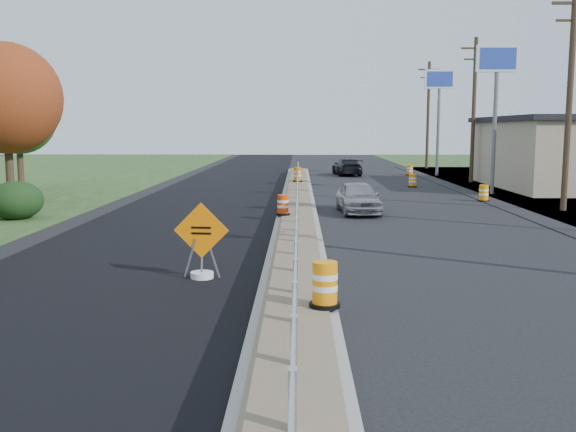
{
  "coord_description": "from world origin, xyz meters",
  "views": [
    {
      "loc": [
        0.07,
        -18.7,
        3.52
      ],
      "look_at": [
        -0.24,
        -0.9,
        1.1
      ],
      "focal_mm": 40.0,
      "sensor_mm": 36.0,
      "label": 1
    }
  ],
  "objects_px": {
    "barrel_median_near": "(325,285)",
    "barrel_median_mid": "(283,205)",
    "car_silver": "(358,197)",
    "barrel_shoulder_far": "(410,170)",
    "caution_sign": "(202,259)",
    "barrel_shoulder_mid": "(413,181)",
    "barrel_shoulder_near": "(484,193)",
    "car_dark_far": "(347,167)",
    "barrel_median_far": "(298,175)"
  },
  "relations": [
    {
      "from": "barrel_shoulder_near",
      "to": "barrel_shoulder_far",
      "type": "distance_m",
      "value": 17.94
    },
    {
      "from": "barrel_median_near",
      "to": "barrel_median_mid",
      "type": "distance_m",
      "value": 12.89
    },
    {
      "from": "barrel_median_near",
      "to": "barrel_median_far",
      "type": "height_order",
      "value": "barrel_median_far"
    },
    {
      "from": "barrel_median_near",
      "to": "car_silver",
      "type": "height_order",
      "value": "car_silver"
    },
    {
      "from": "car_dark_far",
      "to": "barrel_median_near",
      "type": "bearing_deg",
      "value": 79.96
    },
    {
      "from": "caution_sign",
      "to": "barrel_shoulder_mid",
      "type": "bearing_deg",
      "value": 74.05
    },
    {
      "from": "barrel_median_mid",
      "to": "barrel_shoulder_far",
      "type": "relative_size",
      "value": 0.98
    },
    {
      "from": "barrel_median_near",
      "to": "barrel_shoulder_far",
      "type": "distance_m",
      "value": 38.52
    },
    {
      "from": "barrel_median_near",
      "to": "barrel_shoulder_near",
      "type": "relative_size",
      "value": 1.05
    },
    {
      "from": "barrel_median_mid",
      "to": "barrel_median_far",
      "type": "distance_m",
      "value": 15.78
    },
    {
      "from": "barrel_median_far",
      "to": "car_dark_far",
      "type": "bearing_deg",
      "value": 67.21
    },
    {
      "from": "barrel_median_near",
      "to": "car_dark_far",
      "type": "distance_m",
      "value": 37.72
    },
    {
      "from": "caution_sign",
      "to": "barrel_median_near",
      "type": "bearing_deg",
      "value": -44.19
    },
    {
      "from": "barrel_shoulder_mid",
      "to": "car_silver",
      "type": "height_order",
      "value": "car_silver"
    },
    {
      "from": "car_silver",
      "to": "barrel_shoulder_near",
      "type": "bearing_deg",
      "value": 30.84
    },
    {
      "from": "caution_sign",
      "to": "barrel_median_far",
      "type": "xyz_separation_m",
      "value": [
        2.21,
        25.41,
        0.2
      ]
    },
    {
      "from": "barrel_median_far",
      "to": "barrel_shoulder_far",
      "type": "relative_size",
      "value": 1.14
    },
    {
      "from": "caution_sign",
      "to": "car_silver",
      "type": "relative_size",
      "value": 0.46
    },
    {
      "from": "barrel_median_far",
      "to": "barrel_shoulder_near",
      "type": "xyz_separation_m",
      "value": [
        9.13,
        -8.87,
        -0.27
      ]
    },
    {
      "from": "caution_sign",
      "to": "barrel_shoulder_near",
      "type": "xyz_separation_m",
      "value": [
        11.34,
        16.54,
        -0.07
      ]
    },
    {
      "from": "barrel_median_far",
      "to": "caution_sign",
      "type": "bearing_deg",
      "value": -94.98
    },
    {
      "from": "barrel_median_near",
      "to": "barrel_shoulder_near",
      "type": "xyz_separation_m",
      "value": [
        8.56,
        19.74,
        -0.25
      ]
    },
    {
      "from": "caution_sign",
      "to": "barrel_shoulder_mid",
      "type": "distance_m",
      "value": 26.01
    },
    {
      "from": "barrel_median_mid",
      "to": "barrel_median_far",
      "type": "relative_size",
      "value": 0.87
    },
    {
      "from": "caution_sign",
      "to": "barrel_median_far",
      "type": "distance_m",
      "value": 25.51
    },
    {
      "from": "barrel_shoulder_near",
      "to": "caution_sign",
      "type": "bearing_deg",
      "value": -124.44
    },
    {
      "from": "caution_sign",
      "to": "barrel_shoulder_mid",
      "type": "relative_size",
      "value": 2.28
    },
    {
      "from": "barrel_median_near",
      "to": "barrel_shoulder_mid",
      "type": "relative_size",
      "value": 1.07
    },
    {
      "from": "caution_sign",
      "to": "barrel_median_far",
      "type": "height_order",
      "value": "caution_sign"
    },
    {
      "from": "barrel_median_near",
      "to": "car_silver",
      "type": "bearing_deg",
      "value": 82.49
    },
    {
      "from": "caution_sign",
      "to": "car_silver",
      "type": "xyz_separation_m",
      "value": [
        4.79,
        12.03,
        0.21
      ]
    },
    {
      "from": "car_dark_far",
      "to": "barrel_median_mid",
      "type": "bearing_deg",
      "value": 74.97
    },
    {
      "from": "car_dark_far",
      "to": "barrel_median_far",
      "type": "bearing_deg",
      "value": 62.04
    },
    {
      "from": "caution_sign",
      "to": "car_dark_far",
      "type": "height_order",
      "value": "caution_sign"
    },
    {
      "from": "barrel_shoulder_near",
      "to": "barrel_shoulder_far",
      "type": "height_order",
      "value": "barrel_shoulder_near"
    },
    {
      "from": "caution_sign",
      "to": "barrel_shoulder_near",
      "type": "distance_m",
      "value": 20.05
    },
    {
      "from": "barrel_shoulder_far",
      "to": "car_silver",
      "type": "height_order",
      "value": "car_silver"
    },
    {
      "from": "caution_sign",
      "to": "barrel_shoulder_far",
      "type": "xyz_separation_m",
      "value": [
        10.8,
        34.47,
        -0.08
      ]
    },
    {
      "from": "caution_sign",
      "to": "barrel_median_mid",
      "type": "height_order",
      "value": "caution_sign"
    },
    {
      "from": "barrel_median_mid",
      "to": "barrel_median_far",
      "type": "bearing_deg",
      "value": 88.06
    },
    {
      "from": "barrel_median_far",
      "to": "barrel_shoulder_mid",
      "type": "xyz_separation_m",
      "value": [
        7.02,
        -1.1,
        -0.28
      ]
    },
    {
      "from": "car_silver",
      "to": "barrel_shoulder_far",
      "type": "bearing_deg",
      "value": 71.32
    },
    {
      "from": "car_silver",
      "to": "car_dark_far",
      "type": "relative_size",
      "value": 0.87
    },
    {
      "from": "barrel_shoulder_mid",
      "to": "car_dark_far",
      "type": "height_order",
      "value": "car_dark_far"
    },
    {
      "from": "caution_sign",
      "to": "barrel_shoulder_far",
      "type": "height_order",
      "value": "caution_sign"
    },
    {
      "from": "barrel_median_near",
      "to": "barrel_median_far",
      "type": "relative_size",
      "value": 0.94
    },
    {
      "from": "caution_sign",
      "to": "barrel_median_near",
      "type": "xyz_separation_m",
      "value": [
        2.78,
        -3.2,
        0.18
      ]
    },
    {
      "from": "barrel_median_far",
      "to": "barrel_shoulder_mid",
      "type": "distance_m",
      "value": 7.11
    },
    {
      "from": "barrel_median_mid",
      "to": "car_dark_far",
      "type": "distance_m",
      "value": 25.11
    },
    {
      "from": "barrel_shoulder_near",
      "to": "barrel_shoulder_far",
      "type": "xyz_separation_m",
      "value": [
        -0.54,
        17.93,
        -0.01
      ]
    }
  ]
}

